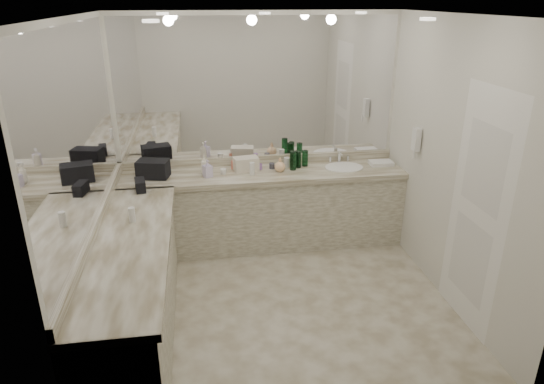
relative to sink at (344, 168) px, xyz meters
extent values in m
plane|color=#BCB49E|center=(-0.95, -1.20, -0.90)|extent=(3.20, 3.20, 0.00)
plane|color=white|center=(-0.95, -1.20, 1.71)|extent=(3.20, 3.20, 0.00)
cube|color=beige|center=(-0.95, 0.30, 0.41)|extent=(3.20, 0.02, 2.60)
cube|color=beige|center=(-2.55, -1.20, 0.41)|extent=(0.02, 3.00, 2.60)
cube|color=beige|center=(0.65, -1.20, 0.41)|extent=(0.02, 3.00, 2.60)
cube|color=beige|center=(-0.95, 0.00, -0.48)|extent=(3.20, 0.60, 0.84)
cube|color=beige|center=(-0.95, -0.01, -0.03)|extent=(3.20, 0.64, 0.06)
cube|color=beige|center=(-2.25, -1.50, -0.48)|extent=(0.60, 2.40, 0.84)
cube|color=beige|center=(-2.24, -1.50, -0.03)|extent=(0.64, 2.42, 0.06)
cube|color=beige|center=(-0.95, 0.28, 0.05)|extent=(3.20, 0.04, 0.10)
cube|color=beige|center=(-2.53, -1.20, 0.05)|extent=(0.04, 3.00, 0.10)
cube|color=white|center=(-0.95, 0.29, 0.88)|extent=(3.12, 0.01, 1.55)
cube|color=white|center=(-2.54, -1.20, 0.88)|extent=(0.01, 2.92, 1.55)
cylinder|color=white|center=(0.00, 0.00, 0.00)|extent=(0.44, 0.44, 0.03)
cube|color=silver|center=(0.00, 0.21, 0.07)|extent=(0.24, 0.16, 0.14)
cube|color=white|center=(0.61, -0.50, 0.46)|extent=(0.06, 0.10, 0.24)
cube|color=white|center=(0.64, -1.70, 0.16)|extent=(0.02, 0.82, 2.10)
cube|color=black|center=(-2.14, 0.00, 0.10)|extent=(0.37, 0.28, 0.19)
cube|color=black|center=(-2.25, -0.37, 0.06)|extent=(0.13, 0.22, 0.11)
cube|color=beige|center=(-1.13, 0.08, 0.08)|extent=(0.29, 0.21, 0.16)
cube|color=white|center=(0.46, 0.03, 0.03)|extent=(0.27, 0.18, 0.04)
cylinder|color=white|center=(-2.25, -1.12, 0.07)|extent=(0.06, 0.06, 0.13)
imported|color=white|center=(-1.59, 0.04, 0.11)|extent=(0.08, 0.08, 0.21)
imported|color=silver|center=(-1.56, -0.07, 0.10)|extent=(0.12, 0.12, 0.20)
imported|color=#F7C38D|center=(-0.75, -0.01, 0.08)|extent=(0.14, 0.14, 0.16)
cylinder|color=#165327|center=(-0.60, 0.02, 0.11)|extent=(0.07, 0.07, 0.22)
cylinder|color=#165327|center=(-0.52, 0.09, 0.10)|extent=(0.06, 0.06, 0.19)
cylinder|color=#165327|center=(-0.55, 0.12, 0.10)|extent=(0.07, 0.07, 0.19)
cylinder|color=#165327|center=(-0.43, 0.13, 0.10)|extent=(0.07, 0.07, 0.18)
cylinder|color=#E57F66|center=(-1.27, 0.15, 0.06)|extent=(0.04, 0.04, 0.10)
cylinder|color=#9966B2|center=(-0.97, 0.09, 0.04)|extent=(0.06, 0.06, 0.07)
cylinder|color=white|center=(-0.65, 0.13, 0.06)|extent=(0.06, 0.06, 0.11)
cylinder|color=white|center=(-1.08, -0.08, 0.08)|extent=(0.06, 0.06, 0.14)
cylinder|color=#3F3F4C|center=(-0.83, 0.10, 0.04)|extent=(0.06, 0.06, 0.07)
cylinder|color=#9966B2|center=(-2.09, 0.02, 0.06)|extent=(0.04, 0.04, 0.12)
cylinder|color=white|center=(-1.39, 0.00, 0.04)|extent=(0.07, 0.07, 0.06)
camera|label=1|loc=(-1.64, -5.09, 1.84)|focal=32.00mm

